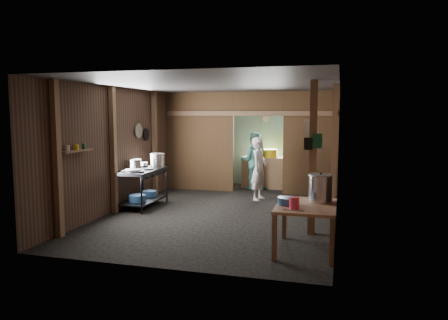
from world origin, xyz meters
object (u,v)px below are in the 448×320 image
(gas_range, at_px, (142,188))
(prep_table, at_px, (306,228))
(stock_pot, at_px, (320,189))
(pink_bucket, at_px, (294,203))
(stove_pot_large, at_px, (158,161))
(yellow_tub, at_px, (270,153))
(cook, at_px, (259,169))

(gas_range, height_order, prep_table, gas_range)
(stock_pot, relative_size, pink_bucket, 2.63)
(stove_pot_large, distance_m, yellow_tub, 3.40)
(gas_range, relative_size, stock_pot, 3.17)
(prep_table, distance_m, pink_bucket, 0.57)
(stove_pot_large, height_order, cook, cook)
(stock_pot, bearing_deg, cook, 115.54)
(prep_table, bearing_deg, gas_range, 150.46)
(prep_table, xyz_separation_m, stove_pot_large, (-3.54, 2.56, 0.63))
(yellow_tub, distance_m, cook, 1.67)
(stock_pot, bearing_deg, prep_table, -125.15)
(stove_pot_large, relative_size, pink_bucket, 1.97)
(stock_pot, relative_size, cook, 0.30)
(gas_range, bearing_deg, prep_table, -29.54)
(prep_table, distance_m, stock_pot, 0.64)
(prep_table, relative_size, stove_pot_large, 3.58)
(stove_pot_large, distance_m, cook, 2.39)
(stove_pot_large, xyz_separation_m, stock_pot, (3.73, -2.29, -0.07))
(stock_pot, xyz_separation_m, cook, (-1.57, 3.28, -0.16))
(gas_range, distance_m, prep_table, 4.26)
(pink_bucket, bearing_deg, cook, 107.65)
(prep_table, xyz_separation_m, cook, (-1.38, 3.54, 0.39))
(gas_range, xyz_separation_m, stove_pot_large, (0.17, 0.46, 0.56))
(stove_pot_large, relative_size, yellow_tub, 0.83)
(stove_pot_large, xyz_separation_m, cook, (2.16, 0.98, -0.23))
(prep_table, relative_size, yellow_tub, 2.96)
(stove_pot_large, xyz_separation_m, yellow_tub, (2.15, 2.64, -0.02))
(yellow_tub, bearing_deg, pink_bucket, -77.33)
(stock_pot, relative_size, yellow_tub, 1.10)
(cook, bearing_deg, prep_table, -147.91)
(pink_bucket, relative_size, cook, 0.11)
(stove_pot_large, distance_m, stock_pot, 4.38)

